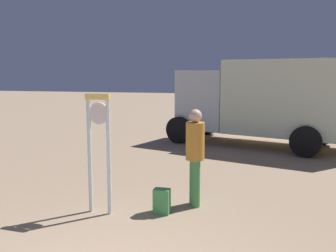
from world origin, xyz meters
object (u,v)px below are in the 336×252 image
Objects in this scene: backpack at (162,201)px; person_near_clock at (195,152)px; standing_clock at (99,141)px; box_truck_near at (271,99)px.

person_near_clock is at bearing 48.51° from backpack.
standing_clock reaches higher than person_near_clock.
person_near_clock reaches higher than backpack.
person_near_clock is 1.06m from backpack.
standing_clock is at bearing -112.85° from box_truck_near.
backpack is at bearing -131.49° from person_near_clock.
backpack is at bearing -105.64° from box_truck_near.
standing_clock is 0.32× the size of box_truck_near.
box_truck_near is (2.94, 6.99, 0.30)m from standing_clock.
box_truck_near is (1.90, 6.78, 1.34)m from backpack.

